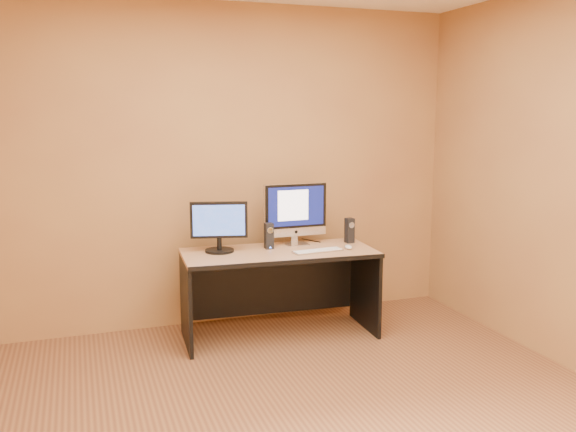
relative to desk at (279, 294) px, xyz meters
The scene contains 10 objects.
walls 1.80m from the desk, 102.26° to the right, with size 4.00×4.00×2.60m, color #9E743F, non-canonical shape.
desk is the anchor object (origin of this frame).
imac 0.65m from the desk, 40.02° to the left, with size 0.52×0.19×0.51m, color #B4B5B9, non-canonical shape.
second_monitor 0.70m from the desk, 163.92° to the left, with size 0.44×0.22×0.39m, color black, non-canonical shape.
speaker_left 0.46m from the desk, 113.82° to the left, with size 0.06×0.07×0.20m, color black, non-canonical shape.
speaker_right 0.79m from the desk, ahead, with size 0.06×0.07×0.20m, color black, non-canonical shape.
keyboard 0.46m from the desk, 24.88° to the right, with size 0.40×0.11×0.02m, color #B3B3B7.
mouse 0.65m from the desk, 11.46° to the right, with size 0.05×0.09×0.03m, color silver.
cable_a 0.57m from the desk, 36.30° to the left, with size 0.01×0.01×0.20m, color black.
cable_b 0.48m from the desk, 54.13° to the left, with size 0.01×0.01×0.17m, color black.
Camera 1 is at (-1.12, -2.85, 1.74)m, focal length 38.00 mm.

